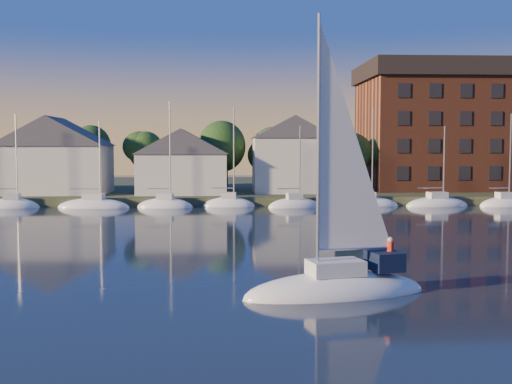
{
  "coord_description": "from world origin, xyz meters",
  "views": [
    {
      "loc": [
        -0.68,
        -23.83,
        7.02
      ],
      "look_at": [
        1.53,
        22.0,
        3.7
      ],
      "focal_mm": 45.0,
      "sensor_mm": 36.0,
      "label": 1
    }
  ],
  "objects": [
    {
      "name": "clubhouse_west",
      "position": [
        -22.0,
        58.0,
        5.93
      ],
      "size": [
        13.65,
        9.45,
        9.64
      ],
      "color": "white",
      "rests_on": "shoreline_land"
    },
    {
      "name": "clubhouse_east",
      "position": [
        8.0,
        59.0,
        6.0
      ],
      "size": [
        10.5,
        8.4,
        9.8
      ],
      "color": "white",
      "rests_on": "shoreline_land"
    },
    {
      "name": "condo_block",
      "position": [
        34.0,
        64.95,
        9.79
      ],
      "size": [
        31.0,
        17.0,
        17.4
      ],
      "color": "brown",
      "rests_on": "shoreline_land"
    },
    {
      "name": "tree_line",
      "position": [
        2.0,
        63.0,
        7.18
      ],
      "size": [
        93.4,
        5.4,
        8.9
      ],
      "color": "#332417",
      "rests_on": "shoreline_land"
    },
    {
      "name": "shoreline_land",
      "position": [
        0.0,
        75.0,
        0.0
      ],
      "size": [
        160.0,
        50.0,
        2.0
      ],
      "primitive_type": "cube",
      "color": "#313A22",
      "rests_on": "ground"
    },
    {
      "name": "clubhouse_centre",
      "position": [
        -6.0,
        57.0,
        5.13
      ],
      "size": [
        11.55,
        8.4,
        8.08
      ],
      "color": "white",
      "rests_on": "shoreline_land"
    },
    {
      "name": "wooden_dock",
      "position": [
        0.0,
        52.0,
        0.0
      ],
      "size": [
        120.0,
        3.0,
        1.0
      ],
      "primitive_type": "cube",
      "color": "brown",
      "rests_on": "ground"
    },
    {
      "name": "ground",
      "position": [
        0.0,
        0.0,
        0.0
      ],
      "size": [
        260.0,
        260.0,
        0.0
      ],
      "primitive_type": "plane",
      "color": "black",
      "rests_on": "ground"
    },
    {
      "name": "moored_fleet",
      "position": [
        0.0,
        49.0,
        0.1
      ],
      "size": [
        87.5,
        2.4,
        12.05
      ],
      "color": "white",
      "rests_on": "ground"
    },
    {
      "name": "hero_sailboat",
      "position": [
        4.63,
        5.8,
        0.59
      ],
      "size": [
        9.47,
        4.85,
        14.12
      ],
      "rotation": [
        0.0,
        0.0,
        3.36
      ],
      "color": "white",
      "rests_on": "ground"
    }
  ]
}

